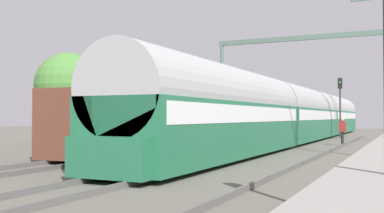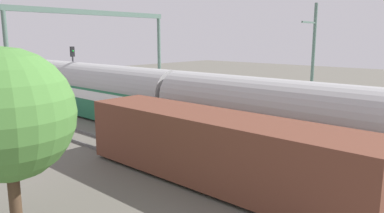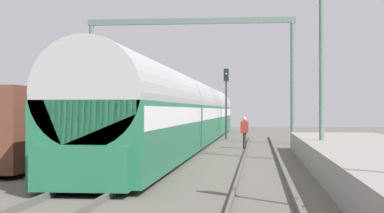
{
  "view_description": "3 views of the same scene",
  "coord_description": "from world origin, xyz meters",
  "views": [
    {
      "loc": [
        7.13,
        -13.95,
        1.78
      ],
      "look_at": [
        0.0,
        1.32,
        2.16
      ],
      "focal_mm": 43.22,
      "sensor_mm": 36.0,
      "label": 1
    },
    {
      "loc": [
        -15.62,
        -3.01,
        5.9
      ],
      "look_at": [
        -0.79,
        10.36,
        2.15
      ],
      "focal_mm": 34.39,
      "sensor_mm": 36.0,
      "label": 2
    },
    {
      "loc": [
        4.23,
        -18.62,
        2.11
      ],
      "look_at": [
        0.0,
        21.69,
        2.33
      ],
      "focal_mm": 59.04,
      "sensor_mm": 36.0,
      "label": 3
    }
  ],
  "objects": [
    {
      "name": "catenary_gantry",
      "position": [
        0.0,
        20.66,
        5.68
      ],
      "size": [
        13.1,
        0.28,
        7.86
      ],
      "color": "#527063",
      "rests_on": "ground"
    },
    {
      "name": "person_crossing",
      "position": [
        3.49,
        15.82,
        1.03
      ],
      "size": [
        0.43,
        0.3,
        1.73
      ],
      "rotation": [
        0.0,
        0.0,
        2.98
      ],
      "color": "#262626",
      "rests_on": "ground"
    },
    {
      "name": "tree_west_background",
      "position": [
        -11.42,
        8.1,
        3.66
      ],
      "size": [
        3.98,
        3.98,
        5.66
      ],
      "color": "#4C3826",
      "rests_on": "ground"
    },
    {
      "name": "catenary_pole_east_mid",
      "position": [
        6.7,
        6.9,
        4.15
      ],
      "size": [
        1.9,
        0.2,
        8.0
      ],
      "color": "#527063",
      "rests_on": "ground"
    },
    {
      "name": "railway_signal_far",
      "position": [
        1.92,
        27.31,
        3.27
      ],
      "size": [
        0.36,
        0.3,
        5.11
      ],
      "color": "#2D2D33",
      "rests_on": "ground"
    },
    {
      "name": "passenger_train",
      "position": [
        0.0,
        20.64,
        1.97
      ],
      "size": [
        2.93,
        49.2,
        3.82
      ],
      "color": "#236B47",
      "rests_on": "ground"
    },
    {
      "name": "freight_car",
      "position": [
        -4.35,
        5.81,
        1.47
      ],
      "size": [
        2.8,
        13.0,
        2.7
      ],
      "color": "brown",
      "rests_on": "ground"
    }
  ]
}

